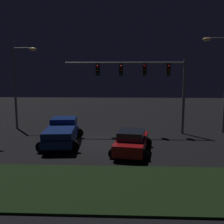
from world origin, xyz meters
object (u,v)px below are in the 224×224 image
Objects in this scene: street_lamp_left at (19,78)px; street_lamp_right at (222,74)px; traffic_signal_gantry at (145,76)px; pickup_truck at (62,131)px; car_sedan at (132,141)px.

street_lamp_right is (18.20, -0.93, 0.35)m from street_lamp_left.
street_lamp_right reaches higher than traffic_signal_gantry.
traffic_signal_gantry is at bearing -64.54° from pickup_truck.
car_sedan is 0.60× the size of street_lamp_left.
street_lamp_right reaches higher than car_sedan.
car_sedan is at bearing -102.90° from traffic_signal_gantry.
pickup_truck is 5.37m from car_sedan.
street_lamp_left is 18.22m from street_lamp_right.
pickup_truck is 0.54× the size of traffic_signal_gantry.
traffic_signal_gantry reaches higher than car_sedan.
street_lamp_right reaches higher than pickup_truck.
pickup_truck is 8.40m from traffic_signal_gantry.
street_lamp_left is at bearing 39.38° from pickup_truck.
car_sedan is at bearing -142.14° from street_lamp_right.
car_sedan is at bearing -115.59° from pickup_truck.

